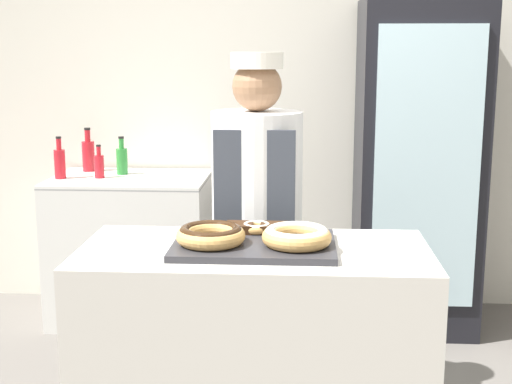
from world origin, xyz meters
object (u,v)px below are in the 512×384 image
(donut_light_glaze, at_px, (297,235))
(baker_person, at_px, (257,231))
(serving_tray, at_px, (254,245))
(donut_chocolate_glaze, at_px, (211,234))
(bottle_red_b, at_px, (88,154))
(beverage_fridge, at_px, (417,167))
(donut_mini_center, at_px, (257,227))
(brownie_back_right, at_px, (274,228))
(brownie_back_left, at_px, (239,227))
(bottle_red, at_px, (99,165))
(bottle_red_b_b, at_px, (60,162))
(chest_freezer, at_px, (132,247))
(bottle_green, at_px, (122,160))

(donut_light_glaze, height_order, baker_person, baker_person)
(serving_tray, height_order, baker_person, baker_person)
(donut_chocolate_glaze, xyz_separation_m, bottle_red_b, (-1.01, 1.98, -0.02))
(beverage_fridge, height_order, bottle_red_b, beverage_fridge)
(donut_mini_center, height_order, brownie_back_right, donut_mini_center)
(brownie_back_left, height_order, bottle_red_b, bottle_red_b)
(brownie_back_right, bearing_deg, serving_tray, -115.17)
(brownie_back_left, xyz_separation_m, bottle_red, (-0.96, 1.57, -0.03))
(donut_mini_center, distance_m, bottle_red, 1.88)
(serving_tray, relative_size, brownie_back_right, 5.67)
(brownie_back_left, bearing_deg, donut_chocolate_glaze, -116.21)
(donut_light_glaze, xyz_separation_m, bottle_red_b_b, (-1.40, 1.71, -0.03))
(baker_person, xyz_separation_m, bottle_red_b_b, (-1.22, 1.04, 0.13))
(donut_mini_center, xyz_separation_m, bottle_red_b, (-1.16, 1.81, -0.01))
(brownie_back_right, distance_m, bottle_red_b, 2.18)
(chest_freezer, bearing_deg, baker_person, -53.29)
(bottle_red, bearing_deg, beverage_fridge, 1.05)
(brownie_back_right, height_order, chest_freezer, brownie_back_right)
(brownie_back_right, distance_m, beverage_fridge, 1.78)
(donut_light_glaze, xyz_separation_m, beverage_fridge, (0.69, 1.78, -0.05))
(brownie_back_right, height_order, bottle_green, bottle_green)
(donut_light_glaze, bearing_deg, bottle_red, 123.95)
(donut_light_glaze, relative_size, brownie_back_left, 2.42)
(bottle_red_b_b, bearing_deg, donut_mini_center, -50.87)
(baker_person, bearing_deg, serving_tray, -87.40)
(donut_mini_center, xyz_separation_m, bottle_green, (-0.92, 1.71, -0.02))
(bottle_red_b_b, bearing_deg, brownie_back_right, -49.49)
(baker_person, bearing_deg, chest_freezer, 126.71)
(donut_chocolate_glaze, xyz_separation_m, bottle_red, (-0.88, 1.74, -0.05))
(donut_mini_center, height_order, baker_person, baker_person)
(chest_freezer, distance_m, bottle_green, 0.54)
(bottle_red_b, relative_size, bottle_red_b_b, 1.09)
(chest_freezer, xyz_separation_m, bottle_red, (-0.17, -0.04, 0.51))
(chest_freezer, xyz_separation_m, bottle_green, (-0.07, 0.09, 0.52))
(bottle_red, bearing_deg, bottle_red_b, 119.69)
(chest_freezer, bearing_deg, donut_chocolate_glaze, -68.29)
(serving_tray, distance_m, brownie_back_left, 0.15)
(bottle_red_b, distance_m, bottle_green, 0.26)
(bottle_green, bearing_deg, serving_tray, -63.36)
(brownie_back_left, xyz_separation_m, baker_person, (0.03, 0.50, -0.14))
(baker_person, relative_size, bottle_green, 6.99)
(bottle_green, bearing_deg, donut_light_glaze, -60.30)
(bottle_red, xyz_separation_m, bottle_green, (0.10, 0.13, 0.01))
(bottle_red_b_b, bearing_deg, bottle_red_b, 70.95)
(brownie_back_left, height_order, chest_freezer, brownie_back_left)
(donut_mini_center, xyz_separation_m, baker_person, (-0.03, 0.50, -0.15))
(serving_tray, relative_size, bottle_red, 2.83)
(donut_mini_center, bearing_deg, baker_person, 93.30)
(donut_mini_center, bearing_deg, chest_freezer, 117.98)
(bottle_red, distance_m, bottle_red_b, 0.27)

